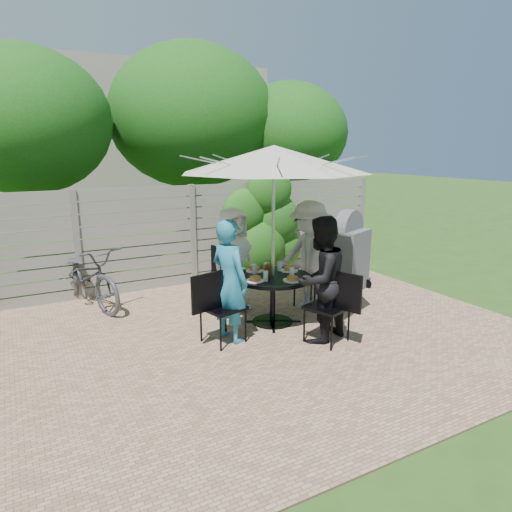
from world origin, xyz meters
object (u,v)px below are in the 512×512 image
glass_back (255,269)px  glass_front (292,273)px  person_left (230,281)px  chair_front (328,321)px  chair_right (314,289)px  plate_front (292,279)px  plate_left (255,279)px  person_front (320,280)px  plate_back (255,270)px  glass_left (266,276)px  chair_left (222,322)px  person_back (233,260)px  glass_right (280,266)px  plate_right (289,269)px  coffee_cup (266,268)px  umbrella (274,159)px  patio_table (273,290)px  bicycle (87,276)px  chair_back (228,290)px  bbq_grill (348,254)px  syrup_jug (267,271)px

glass_back → glass_front: bearing=-50.9°
person_left → chair_front: bearing=-139.3°
chair_right → plate_front: size_ratio=3.83×
plate_left → chair_front: bearing=-52.4°
person_front → plate_back: person_front is taller
chair_front → glass_left: bearing=13.7°
person_left → person_front: 1.17m
glass_back → chair_left: bearing=-146.2°
person_back → person_front: (0.49, -1.59, 0.02)m
person_left → person_back: bearing=-45.0°
chair_front → glass_right: chair_front is taller
plate_right → glass_back: (-0.52, 0.11, 0.05)m
person_front → coffee_cup: bearing=-95.4°
chair_front → plate_back: (-0.39, 1.27, 0.44)m
umbrella → plate_front: size_ratio=12.51×
patio_table → glass_right: bearing=39.1°
chair_left → glass_front: bearing=-10.8°
person_back → person_left: size_ratio=1.00×
plate_front → person_front: bearing=-72.9°
person_front → bicycle: 3.77m
chair_front → chair_right: bearing=-48.1°
chair_back → person_back: person_back is taller
patio_table → umbrella: bearing=63.4°
umbrella → glass_back: umbrella is taller
chair_back → glass_right: (0.50, -0.75, 0.50)m
chair_right → plate_front: (-0.82, -0.63, 0.44)m
glass_right → chair_front: bearing=-86.4°
coffee_cup → chair_left: bearing=-151.3°
plate_back → plate_left: bearing=-117.9°
umbrella → glass_front: umbrella is taller
glass_back → bbq_grill: size_ratio=0.10×
plate_back → plate_right: 0.51m
chair_front → plate_left: 1.12m
syrup_jug → plate_front: bearing=-64.5°
umbrella → plate_back: (-0.11, 0.34, -1.60)m
patio_table → person_front: person_front is taller
coffee_cup → bbq_grill: 2.04m
glass_front → chair_front: bearing=-81.2°
syrup_jug → glass_back: bearing=119.2°
coffee_cup → glass_left: bearing=-120.8°
plate_front → bbq_grill: bbq_grill is taller
chair_front → plate_left: size_ratio=3.83×
chair_left → plate_front: size_ratio=3.81×
plate_left → glass_front: size_ratio=1.86×
chair_left → plate_left: 0.75m
patio_table → glass_right: 0.40m
chair_left → plate_left: bearing=2.8°
chair_right → plate_front: chair_right is taller
chair_left → coffee_cup: bearing=14.5°
plate_right → glass_left: 0.63m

